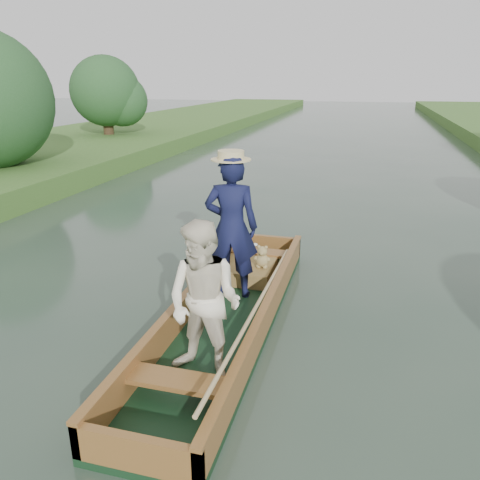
# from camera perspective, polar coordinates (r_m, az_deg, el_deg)

# --- Properties ---
(ground) EXTENTS (120.00, 120.00, 0.00)m
(ground) POSITION_cam_1_polar(r_m,az_deg,el_deg) (6.01, -1.53, -10.42)
(ground) COLOR #283D30
(ground) RESTS_ON ground
(trees_far) EXTENTS (22.58, 14.80, 4.32)m
(trees_far) POSITION_cam_1_polar(r_m,az_deg,el_deg) (12.72, 10.74, 16.11)
(trees_far) COLOR #47331E
(trees_far) RESTS_ON ground
(punt) EXTENTS (1.12, 5.00, 2.07)m
(punt) POSITION_cam_1_polar(r_m,az_deg,el_deg) (5.67, -1.89, -4.85)
(punt) COLOR black
(punt) RESTS_ON ground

